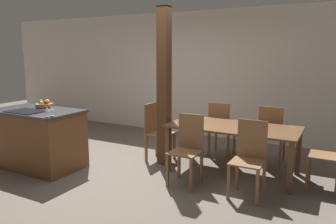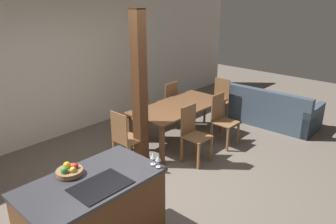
{
  "view_description": "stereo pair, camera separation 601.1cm",
  "coord_description": "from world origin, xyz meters",
  "views": [
    {
      "loc": [
        2.88,
        -3.99,
        1.82
      ],
      "look_at": [
        0.6,
        0.2,
        0.95
      ],
      "focal_mm": 35.0,
      "sensor_mm": 36.0,
      "label": 1
    },
    {
      "loc": [
        -2.99,
        -3.06,
        2.74
      ],
      "look_at": [
        0.6,
        0.2,
        0.95
      ],
      "focal_mm": 35.0,
      "sensor_mm": 36.0,
      "label": 2
    }
  ],
  "objects": [
    {
      "name": "dining_chair_near_left",
      "position": [
        1.01,
        0.0,
        0.51
      ],
      "size": [
        0.4,
        0.4,
        0.97
      ],
      "color": "brown",
      "rests_on": "ground_plane"
    },
    {
      "name": "ground_plane",
      "position": [
        0.0,
        0.0,
        0.0
      ],
      "size": [
        16.0,
        16.0,
        0.0
      ],
      "primitive_type": "plane",
      "color": "#665B51"
    },
    {
      "name": "timber_post",
      "position": [
        0.34,
        0.56,
        1.26
      ],
      "size": [
        0.18,
        0.18,
        2.52
      ],
      "color": "#4C2D19",
      "rests_on": "ground_plane"
    },
    {
      "name": "dining_table",
      "position": [
        1.45,
        0.69,
        0.64
      ],
      "size": [
        1.92,
        0.93,
        0.73
      ],
      "color": "brown",
      "rests_on": "ground_plane"
    },
    {
      "name": "dining_chair_head_end",
      "position": [
        0.11,
        0.69,
        0.51
      ],
      "size": [
        0.4,
        0.4,
        0.97
      ],
      "rotation": [
        0.0,
        0.0,
        1.57
      ],
      "color": "brown",
      "rests_on": "ground_plane"
    },
    {
      "name": "dining_chair_near_right",
      "position": [
        1.88,
        0.0,
        0.51
      ],
      "size": [
        0.4,
        0.4,
        0.97
      ],
      "color": "brown",
      "rests_on": "ground_plane"
    },
    {
      "name": "wine_glass_middle",
      "position": [
        -0.73,
        -0.79,
        1.04
      ],
      "size": [
        0.07,
        0.07,
        0.14
      ],
      "color": "silver",
      "rests_on": "kitchen_island"
    },
    {
      "name": "couch",
      "position": [
        3.5,
        -0.13,
        0.27
      ],
      "size": [
        0.97,
        2.1,
        0.82
      ],
      "rotation": [
        0.0,
        0.0,
        1.6
      ],
      "color": "#3D4C5B",
      "rests_on": "ground_plane"
    },
    {
      "name": "wall_back",
      "position": [
        0.0,
        2.66,
        1.35
      ],
      "size": [
        11.2,
        0.08,
        2.7
      ],
      "color": "silver",
      "rests_on": "ground_plane"
    },
    {
      "name": "dining_chair_foot_end",
      "position": [
        2.79,
        0.69,
        0.51
      ],
      "size": [
        0.4,
        0.4,
        0.97
      ],
      "rotation": [
        0.0,
        0.0,
        -1.57
      ],
      "color": "brown",
      "rests_on": "ground_plane"
    },
    {
      "name": "fruit_bowl",
      "position": [
        -1.47,
        -0.28,
        0.98
      ],
      "size": [
        0.28,
        0.28,
        0.12
      ],
      "color": "#99704C",
      "rests_on": "kitchen_island"
    },
    {
      "name": "dining_chair_far_right",
      "position": [
        1.88,
        1.38,
        0.51
      ],
      "size": [
        0.4,
        0.4,
        0.97
      ],
      "rotation": [
        0.0,
        0.0,
        3.14
      ],
      "color": "brown",
      "rests_on": "ground_plane"
    },
    {
      "name": "dining_chair_far_left",
      "position": [
        1.01,
        1.38,
        0.51
      ],
      "size": [
        0.4,
        0.4,
        0.97
      ],
      "rotation": [
        0.0,
        0.0,
        3.14
      ],
      "color": "brown",
      "rests_on": "ground_plane"
    },
    {
      "name": "wine_glass_near",
      "position": [
        -0.73,
        -0.87,
        1.04
      ],
      "size": [
        0.07,
        0.07,
        0.14
      ],
      "color": "silver",
      "rests_on": "kitchen_island"
    },
    {
      "name": "kitchen_island",
      "position": [
        -1.38,
        -0.53,
        0.47
      ],
      "size": [
        1.44,
        0.83,
        0.94
      ],
      "color": "brown",
      "rests_on": "ground_plane"
    }
  ]
}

